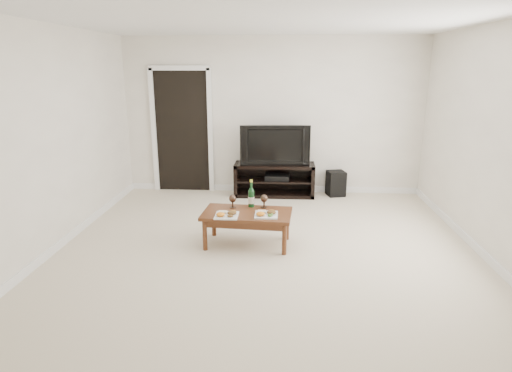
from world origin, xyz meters
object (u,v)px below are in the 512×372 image
object	(u,v)px
media_console	(274,180)
subwoofer	(336,183)
television	(275,144)
coffee_table	(247,228)

from	to	relation	value
media_console	subwoofer	xyz separation A→B (m)	(1.04, 0.07, -0.07)
television	subwoofer	size ratio (longest dim) A/B	2.73
television	subwoofer	bearing A→B (deg)	-0.36
subwoofer	coffee_table	xyz separation A→B (m)	(-1.32, -2.16, 0.00)
media_console	coffee_table	world-z (taller)	media_console
media_console	subwoofer	bearing A→B (deg)	3.61
subwoofer	coffee_table	size ratio (longest dim) A/B	0.39
media_console	subwoofer	distance (m)	1.04
television	media_console	bearing A→B (deg)	0.00
media_console	coffee_table	xyz separation A→B (m)	(-0.28, -2.10, -0.07)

